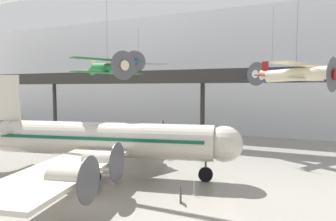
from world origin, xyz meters
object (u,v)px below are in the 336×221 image
airliner_silver_main (102,140)px  suspended_plane_white_twin (138,62)px  suspended_plane_cream_biplane (296,74)px  stanchion_barrier (194,191)px  info_sign_pedestal (181,196)px  suspended_plane_green_biplane (108,68)px  suspended_plane_blue_trainer (272,77)px

airliner_silver_main → suspended_plane_white_twin: 25.18m
suspended_plane_cream_biplane → stanchion_barrier: size_ratio=9.60×
stanchion_barrier → info_sign_pedestal: 1.88m
suspended_plane_green_biplane → suspended_plane_cream_biplane: size_ratio=0.90×
suspended_plane_white_twin → stanchion_barrier: 32.20m
info_sign_pedestal → suspended_plane_green_biplane: bearing=122.6°
suspended_plane_green_biplane → info_sign_pedestal: bearing=-11.7°
suspended_plane_green_biplane → suspended_plane_blue_trainer: suspended_plane_green_biplane is taller
info_sign_pedestal → suspended_plane_blue_trainer: bearing=55.2°
suspended_plane_white_twin → suspended_plane_cream_biplane: bearing=28.3°
airliner_silver_main → info_sign_pedestal: size_ratio=24.74×
airliner_silver_main → suspended_plane_green_biplane: 9.63m
info_sign_pedestal → suspended_plane_cream_biplane: bearing=-4.2°
suspended_plane_cream_biplane → info_sign_pedestal: bearing=-139.9°
airliner_silver_main → suspended_plane_blue_trainer: suspended_plane_blue_trainer is taller
suspended_plane_white_twin → suspended_plane_green_biplane: bearing=-2.2°
suspended_plane_blue_trainer → suspended_plane_cream_biplane: bearing=41.5°
airliner_silver_main → suspended_plane_blue_trainer: (13.94, 16.32, 6.34)m
stanchion_barrier → info_sign_pedestal: bearing=-102.2°
suspended_plane_cream_biplane → info_sign_pedestal: size_ratio=8.33×
stanchion_barrier → info_sign_pedestal: size_ratio=0.87×
airliner_silver_main → stanchion_barrier: (9.92, -1.56, -3.12)m
suspended_plane_green_biplane → airliner_silver_main: bearing=-37.0°
stanchion_barrier → suspended_plane_cream_biplane: bearing=4.9°
airliner_silver_main → stanchion_barrier: size_ratio=28.49×
suspended_plane_blue_trainer → suspended_plane_white_twin: bearing=-72.7°
stanchion_barrier → suspended_plane_white_twin: bearing=128.0°
suspended_plane_cream_biplane → suspended_plane_white_twin: 34.28m
suspended_plane_cream_biplane → stanchion_barrier: suspended_plane_cream_biplane is taller
airliner_silver_main → suspended_plane_cream_biplane: (17.08, -0.95, 5.96)m
airliner_silver_main → suspended_plane_blue_trainer: bearing=37.2°
suspended_plane_cream_biplane → suspended_plane_white_twin: size_ratio=1.05×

